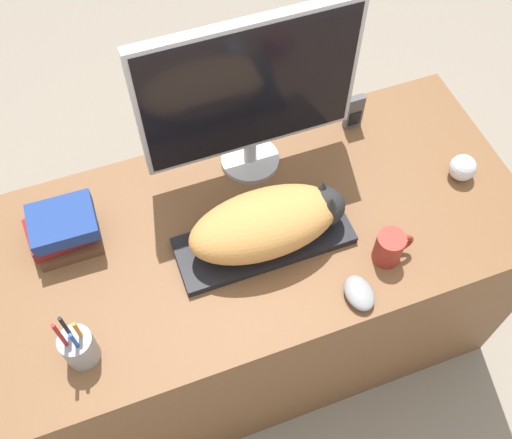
% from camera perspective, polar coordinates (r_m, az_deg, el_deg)
% --- Properties ---
extents(ground_plane, '(12.00, 12.00, 0.00)m').
position_cam_1_polar(ground_plane, '(2.13, 3.00, -18.62)').
color(ground_plane, gray).
extents(desk, '(1.50, 0.68, 0.72)m').
position_cam_1_polar(desk, '(1.89, -0.36, -6.57)').
color(desk, brown).
rests_on(desk, ground_plane).
extents(keyboard, '(0.46, 0.17, 0.02)m').
position_cam_1_polar(keyboard, '(1.55, 0.76, -2.02)').
color(keyboard, black).
rests_on(keyboard, desk).
extents(cat, '(0.41, 0.19, 0.14)m').
position_cam_1_polar(cat, '(1.48, 1.41, -0.22)').
color(cat, '#D18C47').
rests_on(cat, keyboard).
extents(monitor, '(0.57, 0.16, 0.49)m').
position_cam_1_polar(monitor, '(1.50, -0.61, 11.93)').
color(monitor, '#B7B7BC').
rests_on(monitor, desk).
extents(computer_mouse, '(0.07, 0.10, 0.04)m').
position_cam_1_polar(computer_mouse, '(1.49, 9.79, -6.91)').
color(computer_mouse, gray).
rests_on(computer_mouse, desk).
extents(coffee_mug, '(0.10, 0.07, 0.09)m').
position_cam_1_polar(coffee_mug, '(1.53, 12.63, -2.62)').
color(coffee_mug, '#9E2D23').
rests_on(coffee_mug, desk).
extents(pen_cup, '(0.08, 0.08, 0.20)m').
position_cam_1_polar(pen_cup, '(1.44, -16.52, -11.58)').
color(pen_cup, '#939399').
rests_on(pen_cup, desk).
extents(baseball, '(0.07, 0.07, 0.07)m').
position_cam_1_polar(baseball, '(1.74, 19.08, 4.69)').
color(baseball, silver).
rests_on(baseball, desk).
extents(phone, '(0.05, 0.02, 0.12)m').
position_cam_1_polar(phone, '(1.78, 9.31, 10.06)').
color(phone, '#4C4C51').
rests_on(phone, desk).
extents(book_stack, '(0.18, 0.15, 0.11)m').
position_cam_1_polar(book_stack, '(1.59, -17.92, -0.87)').
color(book_stack, brown).
rests_on(book_stack, desk).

